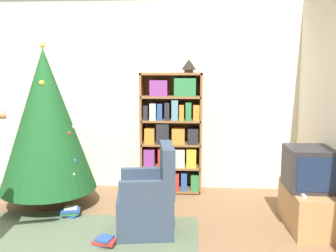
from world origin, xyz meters
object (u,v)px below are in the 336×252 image
at_px(bookshelf, 172,134).
at_px(television, 309,168).
at_px(armchair, 149,202).
at_px(christmas_tree, 46,120).
at_px(table_lamp, 189,65).

relative_size(bookshelf, television, 3.26).
distance_m(bookshelf, armchair, 1.43).
xyz_separation_m(christmas_tree, armchair, (1.32, -0.68, -0.75)).
height_order(armchair, table_lamp, table_lamp).
distance_m(bookshelf, television, 1.87).
xyz_separation_m(bookshelf, armchair, (-0.16, -1.34, -0.48)).
height_order(bookshelf, armchair, bookshelf).
relative_size(television, armchair, 0.54).
relative_size(christmas_tree, table_lamp, 9.98).
relative_size(television, table_lamp, 2.50).
bearing_deg(christmas_tree, table_lamp, 21.43).
bearing_deg(christmas_tree, armchair, -27.27).
distance_m(christmas_tree, table_lamp, 1.95).
height_order(bookshelf, table_lamp, table_lamp).
height_order(television, armchair, armchair).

